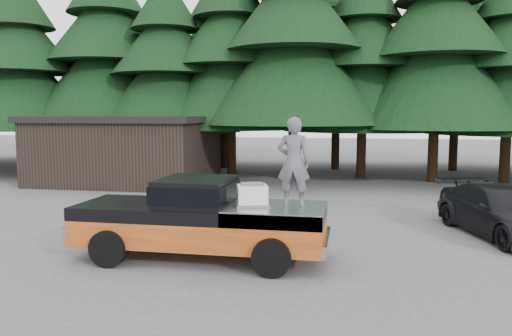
% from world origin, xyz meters
% --- Properties ---
extents(ground, '(120.00, 120.00, 0.00)m').
position_xyz_m(ground, '(0.00, 0.00, 0.00)').
color(ground, '#49494B').
rests_on(ground, ground).
extents(pickup_truck, '(6.00, 2.04, 1.33)m').
position_xyz_m(pickup_truck, '(-1.45, -0.08, 0.67)').
color(pickup_truck, '#C2561D').
rests_on(pickup_truck, ground).
extents(truck_cab, '(1.66, 1.90, 0.59)m').
position_xyz_m(truck_cab, '(-1.55, -0.08, 1.62)').
color(truck_cab, black).
rests_on(truck_cab, pickup_truck).
extents(air_compressor, '(0.80, 0.72, 0.46)m').
position_xyz_m(air_compressor, '(-0.19, -0.16, 1.56)').
color(air_compressor, silver).
rests_on(air_compressor, pickup_truck).
extents(man_on_bed, '(0.75, 0.50, 2.02)m').
position_xyz_m(man_on_bed, '(0.73, -0.04, 2.34)').
color(man_on_bed, '#4F4F55').
rests_on(man_on_bed, pickup_truck).
extents(parked_car, '(3.29, 5.21, 1.41)m').
position_xyz_m(parked_car, '(6.16, 3.63, 0.70)').
color(parked_car, black).
rests_on(parked_car, ground).
extents(utility_building, '(8.40, 6.40, 3.30)m').
position_xyz_m(utility_building, '(-9.00, 12.00, 1.67)').
color(utility_building, black).
rests_on(utility_building, ground).
extents(treeline, '(60.15, 16.05, 17.50)m').
position_xyz_m(treeline, '(0.42, 17.20, 7.72)').
color(treeline, black).
rests_on(treeline, ground).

